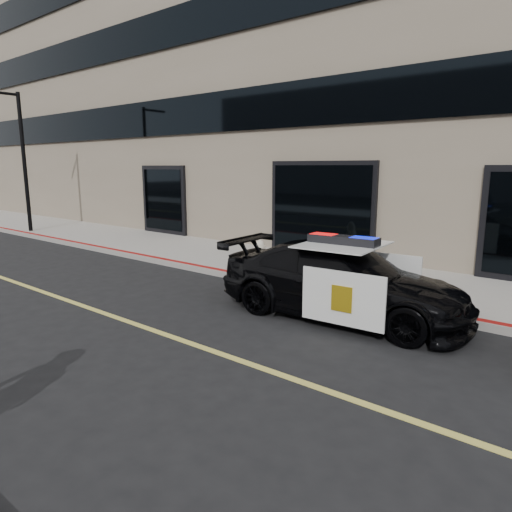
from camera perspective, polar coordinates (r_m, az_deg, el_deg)
The scene contains 6 objects.
ground at distance 7.94m, azimuth -12.54°, elevation -9.14°, with size 120.00×120.00×0.00m, color black.
sidewalk_n at distance 11.76m, azimuth 7.82°, elevation -1.94°, with size 60.00×3.50×0.15m, color gray.
building_n at distance 16.52m, azimuth 18.66°, elevation 22.06°, with size 60.00×7.00×12.00m, color #756856.
police_car at distance 8.45m, azimuth 10.67°, elevation -3.05°, with size 2.53×4.86×1.51m.
fire_hydrant at distance 11.65m, azimuth 0.47°, elevation 0.16°, with size 0.34×0.47×0.74m.
street_light at distance 20.49m, azimuth -27.22°, elevation 11.06°, with size 0.15×1.36×5.37m.
Camera 1 is at (5.89, -4.58, 2.72)m, focal length 32.00 mm.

